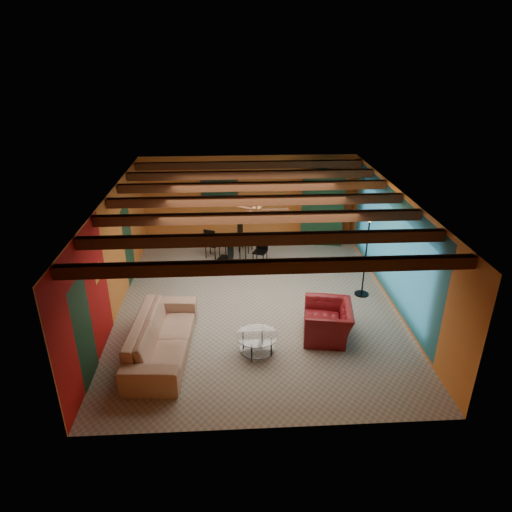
{
  "coord_description": "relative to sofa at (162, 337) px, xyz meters",
  "views": [
    {
      "loc": [
        -0.56,
        -9.53,
        5.63
      ],
      "look_at": [
        0.0,
        0.2,
        1.15
      ],
      "focal_mm": 31.95,
      "sensor_mm": 36.0,
      "label": 1
    }
  ],
  "objects": [
    {
      "name": "sofa",
      "position": [
        0.0,
        0.0,
        0.0
      ],
      "size": [
        1.23,
        2.75,
        0.79
      ],
      "primitive_type": "imported",
      "rotation": [
        0.0,
        0.0,
        1.5
      ],
      "color": "tan",
      "rests_on": "ground"
    },
    {
      "name": "room",
      "position": [
        2.0,
        2.0,
        1.97
      ],
      "size": [
        6.52,
        8.01,
        2.71
      ],
      "color": "gray",
      "rests_on": "ground"
    },
    {
      "name": "potted_plant",
      "position": [
        4.2,
        5.59,
        2.0
      ],
      "size": [
        0.49,
        0.43,
        0.52
      ],
      "primitive_type": "imported",
      "rotation": [
        0.0,
        0.0,
        -0.07
      ],
      "color": "#26661E",
      "rests_on": "armoire"
    },
    {
      "name": "armchair",
      "position": [
        3.42,
        0.4,
        -0.03
      ],
      "size": [
        1.16,
        1.27,
        0.73
      ],
      "primitive_type": "imported",
      "rotation": [
        0.0,
        0.0,
        -1.73
      ],
      "color": "maroon",
      "rests_on": "ground"
    },
    {
      "name": "dining_table",
      "position": [
        1.54,
        4.3,
        0.06
      ],
      "size": [
        2.32,
        2.32,
        0.92
      ],
      "primitive_type": null,
      "rotation": [
        0.0,
        0.0,
        -0.42
      ],
      "color": "silver",
      "rests_on": "ground"
    },
    {
      "name": "coffee_table",
      "position": [
        1.89,
        -0.09,
        -0.18
      ],
      "size": [
        1.1,
        1.1,
        0.43
      ],
      "primitive_type": null,
      "rotation": [
        0.0,
        0.0,
        0.37
      ],
      "color": "silver",
      "rests_on": "ground"
    },
    {
      "name": "floor_lamp",
      "position": [
        4.65,
        2.13,
        0.68
      ],
      "size": [
        0.57,
        0.57,
        2.14
      ],
      "primitive_type": null,
      "rotation": [
        0.0,
        0.0,
        -0.36
      ],
      "color": "black",
      "rests_on": "ground"
    },
    {
      "name": "painting",
      "position": [
        1.1,
        5.85,
        1.26
      ],
      "size": [
        1.05,
        0.03,
        0.65
      ],
      "primitive_type": "cube",
      "color": "black",
      "rests_on": "wall_back"
    },
    {
      "name": "armoire",
      "position": [
        4.2,
        5.59,
        0.67
      ],
      "size": [
        1.3,
        0.8,
        2.13
      ],
      "primitive_type": "cube",
      "rotation": [
        0.0,
        0.0,
        -0.17
      ],
      "color": "brown",
      "rests_on": "ground"
    },
    {
      "name": "vase",
      "position": [
        1.54,
        4.3,
        0.62
      ],
      "size": [
        0.24,
        0.24,
        0.19
      ],
      "primitive_type": "imported",
      "rotation": [
        0.0,
        0.0,
        0.36
      ],
      "color": "orange",
      "rests_on": "dining_table"
    },
    {
      "name": "ceiling_fan",
      "position": [
        2.0,
        1.89,
        1.97
      ],
      "size": [
        1.5,
        1.5,
        0.44
      ],
      "primitive_type": null,
      "color": "#472614",
      "rests_on": "ceiling"
    }
  ]
}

